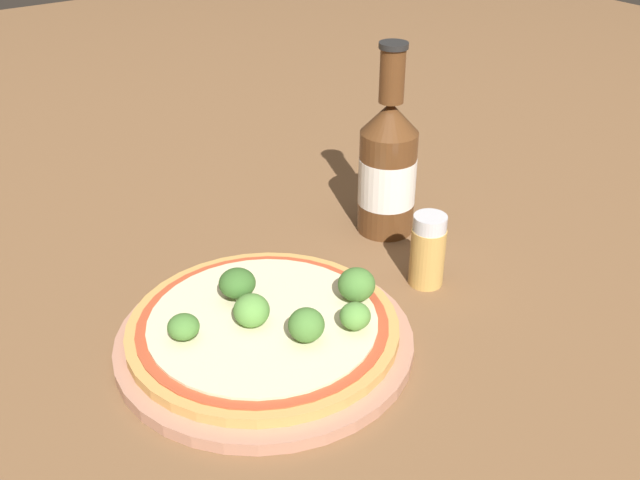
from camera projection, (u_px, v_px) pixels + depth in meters
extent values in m
plane|color=brown|center=(254.00, 346.00, 0.70)|extent=(3.00, 3.00, 0.00)
cylinder|color=tan|center=(265.00, 340.00, 0.69)|extent=(0.28, 0.28, 0.01)
cylinder|color=tan|center=(265.00, 329.00, 0.69)|extent=(0.25, 0.25, 0.01)
cylinder|color=#B74728|center=(264.00, 324.00, 0.69)|extent=(0.23, 0.23, 0.00)
cylinder|color=beige|center=(264.00, 323.00, 0.69)|extent=(0.21, 0.21, 0.00)
cylinder|color=#7A9E5B|center=(355.00, 326.00, 0.67)|extent=(0.01, 0.01, 0.01)
ellipsoid|color=#568E3D|center=(355.00, 316.00, 0.67)|extent=(0.03, 0.03, 0.02)
cylinder|color=#7A9E5B|center=(257.00, 319.00, 0.68)|extent=(0.01, 0.01, 0.01)
ellipsoid|color=#568E3D|center=(257.00, 309.00, 0.68)|extent=(0.03, 0.03, 0.03)
cylinder|color=#7A9E5B|center=(238.00, 295.00, 0.71)|extent=(0.01, 0.01, 0.01)
ellipsoid|color=#386628|center=(237.00, 283.00, 0.71)|extent=(0.04, 0.04, 0.03)
cylinder|color=#7A9E5B|center=(306.00, 336.00, 0.66)|extent=(0.01, 0.01, 0.01)
ellipsoid|color=#477A33|center=(306.00, 325.00, 0.65)|extent=(0.03, 0.03, 0.03)
cylinder|color=#7A9E5B|center=(356.00, 296.00, 0.71)|extent=(0.01, 0.01, 0.01)
ellipsoid|color=#477A33|center=(357.00, 284.00, 0.71)|extent=(0.04, 0.04, 0.03)
cylinder|color=#7A9E5B|center=(184.00, 336.00, 0.66)|extent=(0.01, 0.01, 0.01)
ellipsoid|color=#477A33|center=(183.00, 327.00, 0.66)|extent=(0.03, 0.03, 0.02)
cylinder|color=#563319|center=(387.00, 182.00, 0.86)|extent=(0.07, 0.07, 0.12)
cylinder|color=silver|center=(387.00, 180.00, 0.86)|extent=(0.07, 0.07, 0.06)
cone|color=#563319|center=(390.00, 117.00, 0.82)|extent=(0.07, 0.07, 0.03)
cylinder|color=#563319|center=(392.00, 76.00, 0.80)|extent=(0.03, 0.03, 0.06)
cylinder|color=black|center=(394.00, 45.00, 0.78)|extent=(0.03, 0.03, 0.01)
cylinder|color=tan|center=(427.00, 257.00, 0.77)|extent=(0.04, 0.04, 0.06)
cylinder|color=silver|center=(430.00, 223.00, 0.75)|extent=(0.03, 0.03, 0.02)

